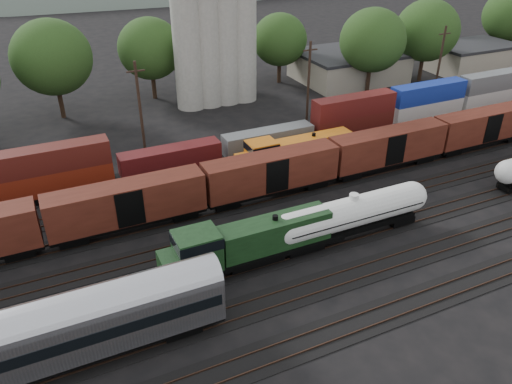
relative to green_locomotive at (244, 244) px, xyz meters
name	(u,v)px	position (x,y,z in m)	size (l,w,h in m)	color
ground	(312,215)	(9.94, 5.00, -2.58)	(600.00, 600.00, 0.00)	black
tracks	(312,214)	(9.94, 5.00, -2.53)	(180.00, 33.20, 0.20)	black
green_locomotive	(244,244)	(0.00, 0.00, 0.00)	(17.08, 3.01, 4.52)	black
tank_car_a	(352,214)	(11.14, 0.00, 0.07)	(17.00, 3.04, 4.45)	white
passenger_coach	(33,338)	(-17.08, -5.00, 0.95)	(25.50, 3.14, 5.79)	silver
orange_locomotive	(293,152)	(12.99, 15.00, -0.21)	(16.53, 2.76, 4.13)	black
boxcar_string	(388,147)	(23.02, 10.00, 0.54)	(169.00, 2.90, 4.20)	black
container_wall	(175,154)	(-0.07, 20.00, -0.06)	(160.52, 2.60, 5.80)	black
grain_silo	(214,32)	(13.22, 41.00, 8.68)	(13.40, 5.00, 29.00)	#A7A499
industrial_sheds	(237,87)	(16.56, 40.25, -0.02)	(119.38, 17.26, 5.10)	#9E937F
tree_band	(172,54)	(6.84, 42.31, 5.75)	(167.68, 22.83, 14.49)	black
utility_poles	(230,94)	(9.94, 27.00, 3.63)	(122.20, 0.36, 12.00)	black
distant_hills	(107,9)	(33.85, 265.00, -23.14)	(860.00, 286.00, 130.00)	#59665B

